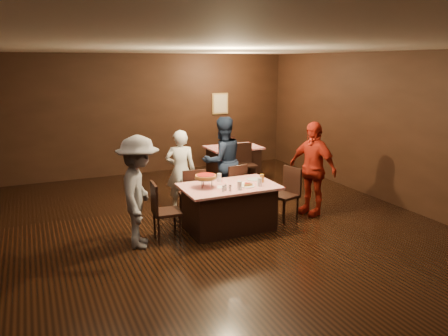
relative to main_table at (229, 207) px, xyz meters
The scene contains 23 objects.
room 1.88m from the main_table, 128.62° to the right, with size 10.00×10.04×3.02m.
main_table is the anchor object (origin of this frame).
back_table 3.45m from the main_table, 63.43° to the left, with size 1.30×0.90×0.77m, color red.
chair_far_left 0.85m from the main_table, 118.07° to the left, with size 0.42×0.42×0.95m, color black.
chair_far_right 0.85m from the main_table, 61.93° to the left, with size 0.42×0.42×0.95m, color black.
chair_end_left 1.10m from the main_table, behind, with size 0.42×0.42×0.95m, color black.
chair_end_right 1.10m from the main_table, ahead, with size 0.42×0.42×0.95m, color black.
chair_back_near 2.85m from the main_table, 57.11° to the left, with size 0.42×0.42×0.95m, color black.
chair_back_far 4.00m from the main_table, 67.28° to the left, with size 0.42×0.42×0.95m, color black.
diner_white_jacket 1.39m from the main_table, 109.07° to the left, with size 0.57×0.37×1.56m, color silver.
diner_navy_hoodie 1.47m from the main_table, 70.67° to the left, with size 0.86×0.67×1.76m, color #141D34.
diner_grey_knit 1.62m from the main_table, behind, with size 1.12×0.64×1.74m, color slate.
diner_red_shirt 1.80m from the main_table, ahead, with size 1.02×0.43×1.75m, color #9F1E10.
pizza_stand 0.70m from the main_table, behind, with size 0.38×0.38×0.22m.
plate_with_slice 0.51m from the main_table, 35.75° to the right, with size 0.25×0.25×0.06m.
plate_empty 0.69m from the main_table, 15.26° to the left, with size 0.25×0.25×0.01m, color white.
glass_front_left 0.55m from the main_table, 80.54° to the right, with size 0.08×0.08×0.14m, color silver.
glass_front_right 0.69m from the main_table, 29.05° to the right, with size 0.08×0.08×0.14m, color silver.
glass_amber 0.75m from the main_table, ahead, with size 0.08×0.08×0.14m, color #BF7F26.
glass_back 0.55m from the main_table, 99.46° to the left, with size 0.08×0.08×0.14m, color silver.
condiments 0.55m from the main_table, 122.43° to the right, with size 0.17×0.10×0.09m.
napkin_center 0.49m from the main_table, ahead, with size 0.16×0.16×0.01m, color white.
napkin_left 0.42m from the main_table, 161.57° to the right, with size 0.16×0.16×0.01m, color white.
Camera 1 is at (-2.53, -5.87, 2.79)m, focal length 35.00 mm.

